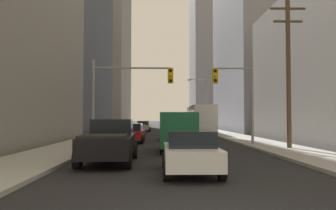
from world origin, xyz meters
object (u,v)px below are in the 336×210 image
pickup_truck_black (110,141)px  cargo_van_green (178,129)px  sedan_white (190,152)px  sedan_beige (143,126)px  sedan_blue (171,131)px  sedan_red (132,133)px  traffic_signal_near_right (235,88)px  traffic_signal_near_left (129,86)px  city_bus (200,118)px

pickup_truck_black → cargo_van_green: cargo_van_green is taller
sedan_white → sedan_beige: (-3.28, 37.30, 0.00)m
sedan_beige → cargo_van_green: bearing=-83.5°
cargo_van_green → sedan_white: (-0.03, -8.03, -0.52)m
sedan_blue → cargo_van_green: bearing=-89.9°
sedan_white → sedan_beige: 37.44m
sedan_white → sedan_red: size_ratio=0.99×
cargo_van_green → traffic_signal_near_right: 6.06m
cargo_van_green → traffic_signal_near_left: size_ratio=0.88×
sedan_white → sedan_blue: size_ratio=0.99×
city_bus → traffic_signal_near_right: 18.56m
city_bus → cargo_van_green: city_bus is taller
cargo_van_green → sedan_white: bearing=-90.2°
sedan_blue → pickup_truck_black: bearing=-102.1°
city_bus → pickup_truck_black: (-7.27, -26.81, -1.00)m
sedan_red → traffic_signal_near_right: bearing=-25.7°
sedan_blue → traffic_signal_near_right: size_ratio=0.71×
sedan_red → traffic_signal_near_right: size_ratio=0.71×
sedan_white → city_bus: bearing=82.3°
city_bus → sedan_red: bearing=-116.0°
cargo_van_green → traffic_signal_near_right: (4.16, 3.47, 2.71)m
cargo_van_green → sedan_beige: (-3.32, 29.27, -0.52)m
pickup_truck_black → traffic_signal_near_left: 8.96m
city_bus → traffic_signal_near_right: traffic_signal_near_right is taller
pickup_truck_black → cargo_van_green: 5.91m
sedan_beige → traffic_signal_near_right: (7.48, -25.80, 3.23)m
pickup_truck_black → sedan_blue: size_ratio=1.28×
cargo_van_green → sedan_red: 7.78m
city_bus → sedan_beige: city_bus is taller
sedan_blue → traffic_signal_near_left: 8.19m
sedan_blue → traffic_signal_near_right: traffic_signal_near_right is taller
sedan_red → traffic_signal_near_right: traffic_signal_near_right is taller
traffic_signal_near_left → city_bus: bearing=68.8°
city_bus → traffic_signal_near_right: (0.18, -18.44, 2.07)m
pickup_truck_black → sedan_red: bearing=89.9°
sedan_red → sedan_blue: size_ratio=1.00×
traffic_signal_near_left → traffic_signal_near_right: 7.34m
sedan_blue → traffic_signal_near_right: 8.60m
sedan_beige → traffic_signal_near_left: bearing=-89.7°
pickup_truck_black → traffic_signal_near_left: traffic_signal_near_left is taller
city_bus → cargo_van_green: (-3.99, -21.91, -0.64)m
traffic_signal_near_left → sedan_beige: bearing=90.3°
cargo_van_green → city_bus: bearing=79.7°
city_bus → traffic_signal_near_left: size_ratio=1.92×
sedan_white → sedan_blue: bearing=90.0°
sedan_beige → sedan_blue: bearing=-80.2°
sedan_red → pickup_truck_black: bearing=-90.1°
pickup_truck_black → sedan_beige: (-0.03, 34.17, -0.16)m
city_bus → pickup_truck_black: city_bus is taller
traffic_signal_near_left → sedan_white: bearing=-74.7°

